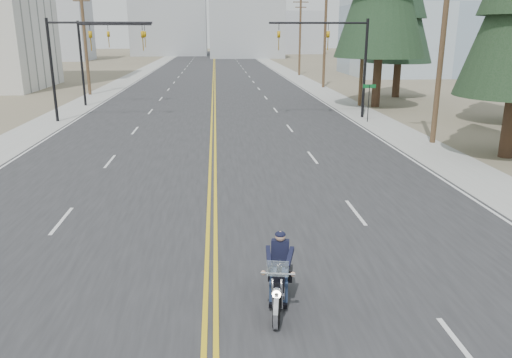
% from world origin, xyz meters
% --- Properties ---
extents(road, '(20.00, 200.00, 0.01)m').
position_xyz_m(road, '(0.00, 70.00, 0.01)').
color(road, '#303033').
rests_on(road, ground).
extents(sidewalk_left, '(3.00, 200.00, 0.01)m').
position_xyz_m(sidewalk_left, '(-11.50, 70.00, 0.01)').
color(sidewalk_left, '#A5A5A0').
rests_on(sidewalk_left, ground).
extents(sidewalk_right, '(3.00, 200.00, 0.01)m').
position_xyz_m(sidewalk_right, '(11.50, 70.00, 0.01)').
color(sidewalk_right, '#A5A5A0').
rests_on(sidewalk_right, ground).
extents(traffic_mast_left, '(7.10, 0.26, 7.00)m').
position_xyz_m(traffic_mast_left, '(-8.98, 32.00, 4.94)').
color(traffic_mast_left, black).
rests_on(traffic_mast_left, ground).
extents(traffic_mast_right, '(7.10, 0.26, 7.00)m').
position_xyz_m(traffic_mast_right, '(8.98, 32.00, 4.94)').
color(traffic_mast_right, black).
rests_on(traffic_mast_right, ground).
extents(traffic_mast_far, '(6.10, 0.26, 7.00)m').
position_xyz_m(traffic_mast_far, '(-9.31, 40.00, 4.87)').
color(traffic_mast_far, black).
rests_on(traffic_mast_far, ground).
extents(street_sign, '(0.90, 0.06, 2.62)m').
position_xyz_m(street_sign, '(10.80, 30.00, 1.80)').
color(street_sign, black).
rests_on(street_sign, ground).
extents(utility_pole_b, '(2.20, 0.30, 11.50)m').
position_xyz_m(utility_pole_b, '(12.50, 23.00, 5.98)').
color(utility_pole_b, brown).
rests_on(utility_pole_b, ground).
extents(utility_pole_c, '(2.20, 0.30, 11.00)m').
position_xyz_m(utility_pole_c, '(12.50, 38.00, 5.73)').
color(utility_pole_c, brown).
rests_on(utility_pole_c, ground).
extents(utility_pole_d, '(2.20, 0.30, 11.50)m').
position_xyz_m(utility_pole_d, '(12.50, 53.00, 5.98)').
color(utility_pole_d, brown).
rests_on(utility_pole_d, ground).
extents(utility_pole_e, '(2.20, 0.30, 11.00)m').
position_xyz_m(utility_pole_e, '(12.50, 70.00, 5.73)').
color(utility_pole_e, brown).
rests_on(utility_pole_e, ground).
extents(utility_pole_left, '(2.20, 0.30, 10.50)m').
position_xyz_m(utility_pole_left, '(-12.50, 48.00, 5.48)').
color(utility_pole_left, brown).
rests_on(utility_pole_left, ground).
extents(glass_building, '(24.00, 16.00, 20.00)m').
position_xyz_m(glass_building, '(32.00, 70.00, 10.00)').
color(glass_building, '#9EB5CC').
rests_on(glass_building, ground).
extents(haze_bldg_a, '(14.00, 12.00, 22.00)m').
position_xyz_m(haze_bldg_a, '(-35.00, 115.00, 11.00)').
color(haze_bldg_a, '#B7BCC6').
rests_on(haze_bldg_a, ground).
extents(haze_bldg_b, '(18.00, 14.00, 14.00)m').
position_xyz_m(haze_bldg_b, '(8.00, 125.00, 7.00)').
color(haze_bldg_b, '#ADB2B7').
rests_on(haze_bldg_b, ground).
extents(haze_bldg_c, '(16.00, 12.00, 18.00)m').
position_xyz_m(haze_bldg_c, '(40.00, 110.00, 9.00)').
color(haze_bldg_c, '#B7BCC6').
rests_on(haze_bldg_c, ground).
extents(haze_bldg_d, '(20.00, 15.00, 26.00)m').
position_xyz_m(haze_bldg_d, '(-12.00, 140.00, 13.00)').
color(haze_bldg_d, '#ADB2B7').
rests_on(haze_bldg_d, ground).
extents(haze_bldg_e, '(14.00, 14.00, 12.00)m').
position_xyz_m(haze_bldg_e, '(25.00, 150.00, 6.00)').
color(haze_bldg_e, '#B7BCC6').
rests_on(haze_bldg_e, ground).
extents(haze_bldg_f, '(12.00, 12.00, 16.00)m').
position_xyz_m(haze_bldg_f, '(-50.00, 130.00, 8.00)').
color(haze_bldg_f, '#ADB2B7').
rests_on(haze_bldg_f, ground).
extents(motorcyclist, '(1.34, 2.37, 1.74)m').
position_xyz_m(motorcyclist, '(1.56, 6.06, 0.87)').
color(motorcyclist, black).
rests_on(motorcyclist, ground).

